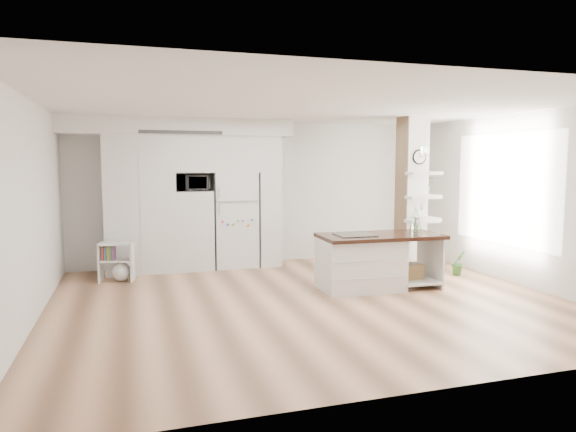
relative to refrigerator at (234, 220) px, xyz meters
name	(u,v)px	position (x,y,z in m)	size (l,w,h in m)	color
floor	(309,301)	(0.53, -2.68, -0.88)	(7.00, 6.00, 0.01)	tan
room	(310,168)	(0.53, -2.68, 0.98)	(7.04, 6.04, 2.72)	white
cabinet_wall	(183,186)	(-0.92, -0.01, 0.63)	(4.00, 0.71, 2.70)	silver
refrigerator	(234,220)	(0.00, 0.00, 0.00)	(0.78, 0.69, 1.75)	silver
column	(418,196)	(2.90, -1.55, 0.48)	(0.69, 0.90, 2.70)	silver
window	(505,189)	(4.00, -2.38, 0.62)	(2.40, 2.40, 0.00)	white
pendant_light	(414,150)	(2.23, -2.53, 1.24)	(0.12, 0.12, 0.10)	white
kitchen_island	(367,260)	(1.60, -2.30, -0.43)	(1.89, 0.94, 1.41)	silver
bookshelf	(118,264)	(-2.06, -0.65, -0.59)	(0.58, 0.40, 0.63)	silver
floor_plant_a	(458,263)	(3.52, -1.89, -0.66)	(0.24, 0.19, 0.43)	#306428
floor_plant_b	(407,245)	(3.52, -0.18, -0.62)	(0.28, 0.28, 0.50)	#306428
microwave	(193,183)	(-0.75, -0.06, 0.69)	(0.54, 0.37, 0.30)	#2D2D2D
shelf_plant	(426,185)	(3.15, -1.38, 0.65)	(0.27, 0.23, 0.30)	#306428
decor_bowl	(420,218)	(2.82, -1.78, 0.13)	(0.22, 0.22, 0.05)	white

